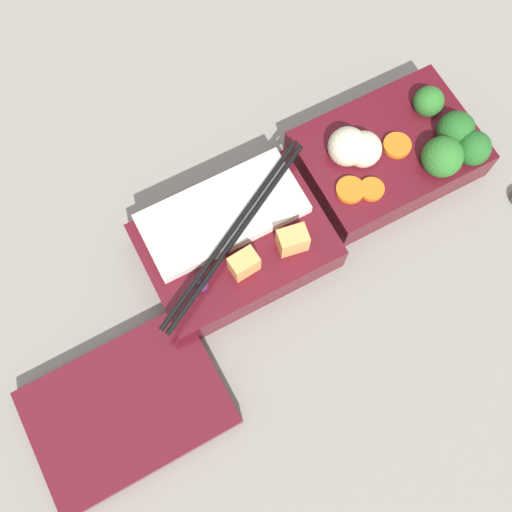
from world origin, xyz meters
name	(u,v)px	position (x,y,z in m)	size (l,w,h in m)	color
ground_plane	(321,219)	(0.00, 0.00, 0.00)	(3.00, 3.00, 0.00)	gray
bento_tray_vegetable	(395,151)	(-0.10, -0.02, 0.03)	(0.18, 0.13, 0.07)	#510F19
bento_tray_rice	(235,242)	(0.09, -0.01, 0.02)	(0.20, 0.13, 0.07)	#510F19
bento_lid	(128,408)	(0.25, 0.08, 0.01)	(0.17, 0.12, 0.02)	#510F19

